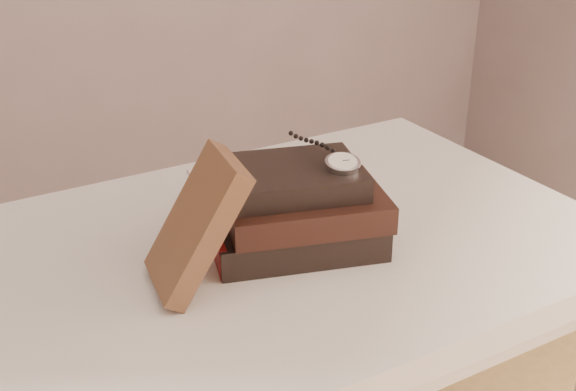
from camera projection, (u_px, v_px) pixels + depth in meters
table at (244, 306)px, 1.03m from camera, size 1.00×0.60×0.75m
book_stack at (296, 210)px, 0.98m from camera, size 0.25×0.21×0.11m
journal at (197, 224)px, 0.88m from camera, size 0.13×0.13×0.17m
pocket_watch at (339, 161)px, 0.96m from camera, size 0.06×0.15×0.02m
eyeglasses at (226, 185)px, 1.02m from camera, size 0.12×0.13×0.04m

